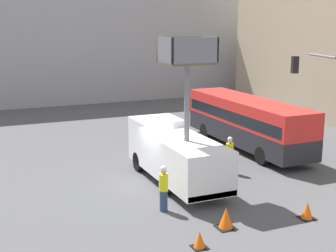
# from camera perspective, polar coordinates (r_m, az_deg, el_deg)

# --- Properties ---
(ground_plane) EXTENTS (120.00, 120.00, 0.00)m
(ground_plane) POSITION_cam_1_polar(r_m,az_deg,el_deg) (22.49, -1.49, -6.84)
(ground_plane) COLOR #4C4C4F
(building_backdrop_far) EXTENTS (44.00, 10.00, 11.43)m
(building_backdrop_far) POSITION_cam_1_polar(r_m,az_deg,el_deg) (48.14, -14.17, 10.06)
(building_backdrop_far) COLOR #9E9EA3
(building_backdrop_far) RESTS_ON ground_plane
(utility_truck) EXTENTS (2.29, 7.18, 6.86)m
(utility_truck) POSITION_cam_1_polar(r_m,az_deg,el_deg) (21.97, 0.93, -3.07)
(utility_truck) COLOR white
(utility_truck) RESTS_ON ground_plane
(city_bus) EXTENTS (2.47, 10.42, 3.01)m
(city_bus) POSITION_cam_1_polar(r_m,az_deg,el_deg) (28.35, 9.60, 0.76)
(city_bus) COLOR #232328
(city_bus) RESTS_ON ground_plane
(traffic_light_pole) EXTENTS (3.16, 2.91, 6.01)m
(traffic_light_pole) POSITION_cam_1_polar(r_m,az_deg,el_deg) (26.83, 18.79, 4.55)
(traffic_light_pole) COLOR slate
(traffic_light_pole) RESTS_ON ground_plane
(road_worker_near_truck) EXTENTS (0.38, 0.38, 1.91)m
(road_worker_near_truck) POSITION_cam_1_polar(r_m,az_deg,el_deg) (18.87, -0.54, -7.61)
(road_worker_near_truck) COLOR navy
(road_worker_near_truck) RESTS_ON ground_plane
(road_worker_directing) EXTENTS (0.38, 0.38, 1.89)m
(road_worker_directing) POSITION_cam_1_polar(r_m,az_deg,el_deg) (23.71, 7.52, -3.51)
(road_worker_directing) COLOR navy
(road_worker_directing) RESTS_ON ground_plane
(traffic_cone_near_truck) EXTENTS (0.69, 0.69, 0.79)m
(traffic_cone_near_truck) POSITION_cam_1_polar(r_m,az_deg,el_deg) (17.72, 7.07, -11.12)
(traffic_cone_near_truck) COLOR black
(traffic_cone_near_truck) RESTS_ON ground_plane
(traffic_cone_mid_road) EXTENTS (0.59, 0.59, 0.68)m
(traffic_cone_mid_road) POSITION_cam_1_polar(r_m,az_deg,el_deg) (19.18, 16.60, -9.88)
(traffic_cone_mid_road) COLOR black
(traffic_cone_mid_road) RESTS_ON ground_plane
(traffic_cone_far_side) EXTENTS (0.53, 0.53, 0.60)m
(traffic_cone_far_side) POSITION_cam_1_polar(r_m,az_deg,el_deg) (16.26, 3.87, -13.69)
(traffic_cone_far_side) COLOR black
(traffic_cone_far_side) RESTS_ON ground_plane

